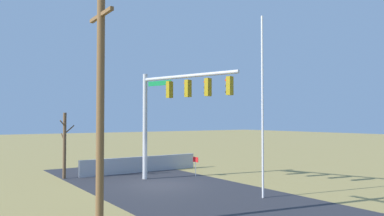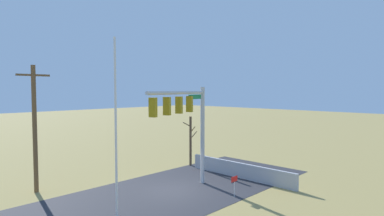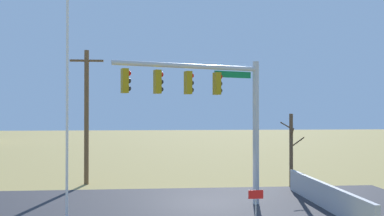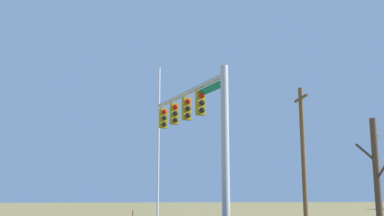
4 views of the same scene
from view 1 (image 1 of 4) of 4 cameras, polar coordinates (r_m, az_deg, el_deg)
name	(u,v)px [view 1 (image 1 of 4)]	position (r m, az deg, el deg)	size (l,w,h in m)	color
ground_plane	(161,185)	(20.76, -4.78, -11.82)	(160.00, 160.00, 0.00)	#9E894C
road_surface	(204,198)	(17.46, 1.91, -13.73)	(28.00, 8.00, 0.01)	#2D2D33
sidewalk_corner	(138,177)	(23.75, -8.44, -10.53)	(6.00, 6.00, 0.01)	#B7B5AD
retaining_fence	(141,164)	(25.70, -7.89, -8.66)	(0.20, 8.58, 1.07)	#A8A8AD
signal_mast	(172,102)	(21.14, -3.07, 0.95)	(6.37, 2.31, 6.39)	#B2B5BA
flagpole	(262,106)	(17.37, 10.87, 0.28)	(0.10, 0.10, 8.47)	silver
utility_pole	(100,108)	(12.46, -14.02, 0.02)	(1.90, 0.26, 7.68)	brown
bare_tree	(65,145)	(23.94, -19.15, -5.38)	(1.27, 1.02, 4.04)	brown
open_sign	(196,162)	(23.71, 0.55, -8.36)	(0.56, 0.04, 1.22)	silver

